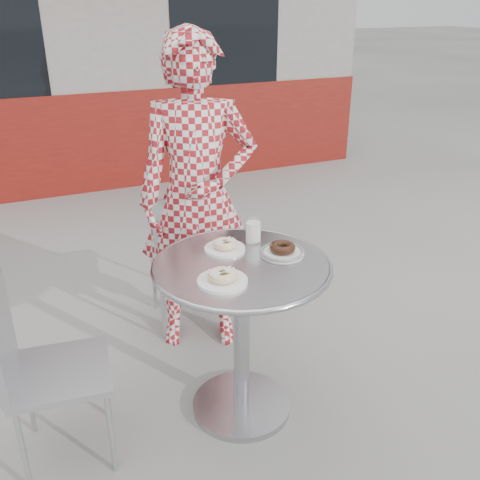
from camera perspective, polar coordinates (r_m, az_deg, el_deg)
name	(u,v)px	position (r m, az deg, el deg)	size (l,w,h in m)	color
ground	(246,408)	(2.76, 0.64, -17.52)	(60.00, 60.00, 0.00)	gray
storefront	(62,30)	(7.48, -18.45, 20.52)	(6.02, 4.55, 3.00)	gray
bistro_table	(242,302)	(2.41, 0.19, -6.64)	(0.79, 0.79, 0.80)	silver
chair_far	(187,281)	(3.28, -5.66, -4.37)	(0.46, 0.47, 0.88)	#ADB0B5
chair_left	(63,405)	(2.51, -18.36, -16.34)	(0.45, 0.44, 0.84)	#ADB0B5
seated_person	(198,199)	(2.87, -4.54, 4.43)	(0.63, 0.42, 1.73)	maroon
plate_far	(225,246)	(2.43, -1.63, -0.65)	(0.19, 0.19, 0.05)	white
plate_near	(222,278)	(2.15, -1.89, -4.07)	(0.21, 0.21, 0.05)	white
plate_checker	(282,251)	(2.40, 4.53, -1.15)	(0.20, 0.20, 0.05)	white
milk_cup	(253,231)	(2.50, 1.43, 0.96)	(0.07, 0.07, 0.12)	white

